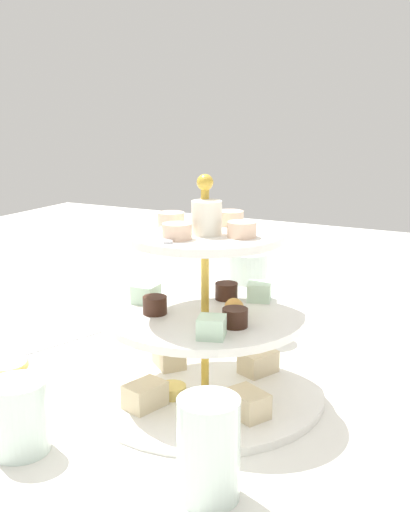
% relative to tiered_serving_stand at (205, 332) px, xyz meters
% --- Properties ---
extents(ground_plane, '(2.40, 2.40, 0.00)m').
position_rel_tiered_serving_stand_xyz_m(ground_plane, '(-0.00, -0.00, -0.09)').
color(ground_plane, silver).
extents(tiered_serving_stand, '(0.30, 0.30, 0.28)m').
position_rel_tiered_serving_stand_xyz_m(tiered_serving_stand, '(0.00, 0.00, 0.00)').
color(tiered_serving_stand, white).
rests_on(tiered_serving_stand, ground_plane).
extents(water_glass_tall_right, '(0.07, 0.07, 0.13)m').
position_rel_tiered_serving_stand_xyz_m(water_glass_tall_right, '(-0.24, -0.05, -0.02)').
color(water_glass_tall_right, silver).
rests_on(water_glass_tall_right, ground_plane).
extents(water_glass_short_left, '(0.06, 0.06, 0.08)m').
position_rel_tiered_serving_stand_xyz_m(water_glass_short_left, '(0.21, -0.12, -0.05)').
color(water_glass_short_left, silver).
rests_on(water_glass_short_left, ground_plane).
extents(teacup_with_saucer, '(0.09, 0.09, 0.05)m').
position_rel_tiered_serving_stand_xyz_m(teacup_with_saucer, '(0.12, -0.22, -0.06)').
color(teacup_with_saucer, white).
rests_on(teacup_with_saucer, ground_plane).
extents(butter_knife_right, '(0.17, 0.06, 0.00)m').
position_rel_tiered_serving_stand_xyz_m(butter_knife_right, '(-0.08, -0.28, -0.08)').
color(butter_knife_right, silver).
rests_on(butter_knife_right, ground_plane).
extents(water_glass_mid_back, '(0.06, 0.06, 0.10)m').
position_rel_tiered_serving_stand_xyz_m(water_glass_mid_back, '(0.19, 0.10, -0.04)').
color(water_glass_mid_back, silver).
rests_on(water_glass_mid_back, ground_plane).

